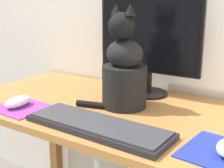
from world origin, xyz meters
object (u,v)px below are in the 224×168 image
keyboard (97,126)px  cat (124,70)px  computer_mouse_left (18,102)px  monitor (149,36)px

keyboard → cat: size_ratio=1.28×
computer_mouse_left → cat: size_ratio=0.30×
keyboard → monitor: bearing=97.1°
computer_mouse_left → cat: bearing=35.0°
cat → keyboard: bearing=-73.9°
keyboard → cat: 0.26m
monitor → cat: monitor is taller
monitor → cat: 0.22m
keyboard → cat: (-0.04, 0.23, 0.13)m
computer_mouse_left → keyboard: bearing=-0.2°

